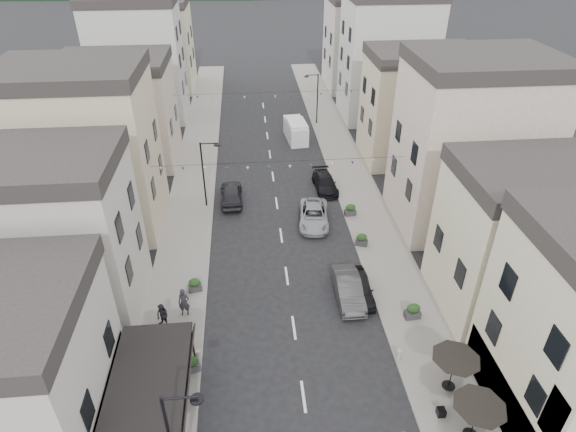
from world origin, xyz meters
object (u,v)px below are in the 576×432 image
(parked_car_d, at_px, (325,183))
(pedestrian_a, at_px, (184,302))
(parked_car_c, at_px, (314,215))
(parked_car_e, at_px, (231,194))
(parked_car_a, at_px, (359,288))
(delivery_van, at_px, (296,130))
(parked_car_b, at_px, (348,289))
(pedestrian_b, at_px, (163,316))

(parked_car_d, height_order, pedestrian_a, pedestrian_a)
(parked_car_c, xyz_separation_m, parked_car_e, (-6.72, 4.01, 0.09))
(parked_car_a, bearing_deg, delivery_van, 94.62)
(parked_car_a, xyz_separation_m, delivery_van, (-1.48, 26.06, 0.44))
(parked_car_a, relative_size, parked_car_c, 0.81)
(parked_car_d, height_order, delivery_van, delivery_van)
(parked_car_c, height_order, parked_car_e, parked_car_e)
(parked_car_a, relative_size, parked_car_b, 0.89)
(parked_car_c, height_order, pedestrian_a, pedestrian_a)
(parked_car_c, relative_size, pedestrian_b, 3.04)
(parked_car_b, xyz_separation_m, pedestrian_b, (-11.79, -1.59, 0.20))
(parked_car_a, distance_m, parked_car_d, 14.58)
(parked_car_e, height_order, pedestrian_b, pedestrian_b)
(parked_car_c, distance_m, delivery_van, 16.97)
(pedestrian_a, bearing_deg, parked_car_c, 49.53)
(parked_car_a, height_order, pedestrian_b, pedestrian_b)
(delivery_van, distance_m, pedestrian_a, 28.61)
(parked_car_a, distance_m, delivery_van, 26.11)
(parked_car_a, height_order, pedestrian_a, pedestrian_a)
(parked_car_c, xyz_separation_m, pedestrian_a, (-9.54, -9.90, 0.39))
(parked_car_c, height_order, parked_car_d, parked_car_c)
(parked_car_a, relative_size, parked_car_e, 0.87)
(parked_car_d, xyz_separation_m, pedestrian_a, (-11.34, -15.38, 0.44))
(pedestrian_a, distance_m, pedestrian_b, 1.53)
(pedestrian_a, bearing_deg, parked_car_e, 82.02)
(parked_car_d, height_order, parked_car_e, parked_car_e)
(parked_car_a, bearing_deg, pedestrian_b, -170.93)
(parked_car_a, relative_size, parked_car_d, 0.91)
(parked_car_c, bearing_deg, parked_car_a, -71.82)
(parked_car_e, height_order, delivery_van, delivery_van)
(parked_car_b, xyz_separation_m, delivery_van, (-0.71, 26.17, 0.38))
(parked_car_d, xyz_separation_m, delivery_van, (-1.48, 11.48, 0.48))
(pedestrian_a, relative_size, pedestrian_b, 1.17)
(parked_car_d, bearing_deg, parked_car_e, -173.57)
(parked_car_c, relative_size, pedestrian_a, 2.60)
(parked_car_b, distance_m, parked_car_e, 15.32)
(parked_car_a, xyz_separation_m, pedestrian_b, (-12.56, -1.70, 0.26))
(parked_car_c, height_order, pedestrian_b, pedestrian_b)
(parked_car_a, distance_m, pedestrian_b, 12.68)
(parked_car_b, distance_m, delivery_van, 26.18)
(parked_car_d, relative_size, pedestrian_b, 2.70)
(pedestrian_a, bearing_deg, parked_car_d, 57.07)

